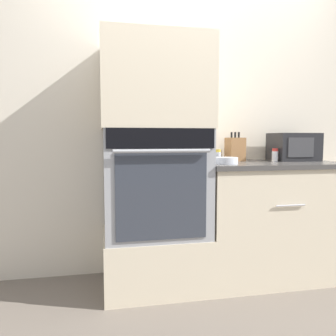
{
  "coord_description": "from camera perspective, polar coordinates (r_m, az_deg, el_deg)",
  "views": [
    {
      "loc": [
        -0.74,
        -2.04,
        1.09
      ],
      "look_at": [
        -0.29,
        0.21,
        0.89
      ],
      "focal_mm": 35.0,
      "sensor_mm": 36.0,
      "label": 1
    }
  ],
  "objects": [
    {
      "name": "oven_cabinet_base",
      "position": [
        2.53,
        -2.3,
        -15.55
      ],
      "size": [
        0.75,
        0.6,
        0.4
      ],
      "color": "beige",
      "rests_on": "ground_plane"
    },
    {
      "name": "wall_back",
      "position": [
        2.78,
        4.29,
        8.29
      ],
      "size": [
        8.0,
        0.05,
        2.5
      ],
      "color": "beige",
      "rests_on": "ground_plane"
    },
    {
      "name": "wall_oven",
      "position": [
        2.39,
        -2.34,
        -2.4
      ],
      "size": [
        0.73,
        0.64,
        0.76
      ],
      "color": "#9EA0A5",
      "rests_on": "oven_cabinet_base"
    },
    {
      "name": "condiment_jar_near",
      "position": [
        2.63,
        8.67,
        2.14
      ],
      "size": [
        0.05,
        0.05,
        0.1
      ],
      "color": "silver",
      "rests_on": "counter_unit"
    },
    {
      "name": "oven_cabinet_upper",
      "position": [
        2.4,
        -2.41,
        14.24
      ],
      "size": [
        0.75,
        0.6,
        0.63
      ],
      "color": "beige",
      "rests_on": "wall_oven"
    },
    {
      "name": "knife_block",
      "position": [
        2.74,
        11.59,
        3.24
      ],
      "size": [
        0.13,
        0.16,
        0.23
      ],
      "color": "olive",
      "rests_on": "counter_unit"
    },
    {
      "name": "bowl",
      "position": [
        2.39,
        10.12,
        1.28
      ],
      "size": [
        0.16,
        0.16,
        0.05
      ],
      "color": "silver",
      "rests_on": "counter_unit"
    },
    {
      "name": "counter_unit",
      "position": [
        2.74,
        16.99,
        -8.55
      ],
      "size": [
        1.08,
        0.63,
        0.91
      ],
      "color": "beige",
      "rests_on": "ground_plane"
    },
    {
      "name": "ground_plane",
      "position": [
        2.43,
        8.34,
        -21.7
      ],
      "size": [
        12.0,
        12.0,
        0.0
      ],
      "primitive_type": "plane",
      "color": "#6B6056"
    },
    {
      "name": "condiment_jar_mid",
      "position": [
        2.73,
        18.13,
        2.14
      ],
      "size": [
        0.05,
        0.05,
        0.1
      ],
      "color": "silver",
      "rests_on": "counter_unit"
    },
    {
      "name": "microwave",
      "position": [
        2.91,
        21.02,
        3.45
      ],
      "size": [
        0.36,
        0.28,
        0.23
      ],
      "color": "#232326",
      "rests_on": "counter_unit"
    }
  ]
}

